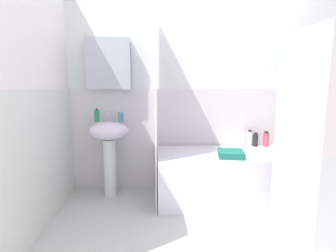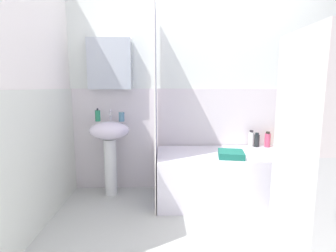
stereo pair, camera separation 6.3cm
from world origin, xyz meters
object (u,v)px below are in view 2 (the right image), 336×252
Objects in this scene: shampoo_bottle at (257,140)px; washer_dryer_stack at (336,146)px; soap_dispenser at (98,116)px; conditioner_bottle at (268,140)px; towel_folded at (231,154)px; lotion_bottle at (279,138)px; sink at (110,142)px; toothbrush_cup at (122,117)px; bathtub at (227,176)px; body_wash_bottle at (251,139)px.

washer_dryer_stack reaches higher than shampoo_bottle.
conditioner_bottle is (1.94, 0.06, -0.30)m from soap_dispenser.
soap_dispenser is 0.09× the size of washer_dryer_stack.
lotion_bottle is at bearing 31.97° from towel_folded.
towel_folded is at bearing -148.03° from lotion_bottle.
towel_folded is at bearing -14.47° from sink.
sink is 0.52× the size of washer_dryer_stack.
toothbrush_cup is (0.27, -0.02, -0.01)m from soap_dispenser.
soap_dispenser is 1.49m from towel_folded.
soap_dispenser is 2.23m from washer_dryer_stack.
soap_dispenser reaches higher than bathtub.
sink is 5.80× the size of soap_dispenser.
sink is at bearing 165.53° from towel_folded.
conditioner_bottle is (0.53, 0.26, 0.35)m from bathtub.
sink is at bearing -174.70° from toothbrush_cup.
conditioner_bottle is at bearing 3.04° from sink.
lotion_bottle is 0.31m from body_wash_bottle.
bathtub is (1.29, -0.16, -0.36)m from sink.
shampoo_bottle is at bearing 33.50° from bathtub.
sink is at bearing 172.95° from bathtub.
conditioner_bottle is at bearing -10.23° from body_wash_bottle.
lotion_bottle is at bearing -7.12° from body_wash_bottle.
washer_dryer_stack is (0.02, -1.13, 0.19)m from conditioner_bottle.
sink is at bearing 150.41° from washer_dryer_stack.
towel_folded is (-0.54, -0.42, -0.05)m from conditioner_bottle.
washer_dryer_stack is (1.96, -1.07, -0.10)m from soap_dispenser.
conditioner_bottle is (-0.13, 0.01, -0.02)m from lotion_bottle.
soap_dispenser is 0.56× the size of towel_folded.
washer_dryer_stack reaches higher than sink.
shampoo_bottle is (1.82, 0.08, -0.31)m from soap_dispenser.
body_wash_bottle is (1.49, 0.12, -0.28)m from toothbrush_cup.
toothbrush_cup is 0.46× the size of lotion_bottle.
lotion_bottle is 0.79m from towel_folded.
toothbrush_cup is 1.83m from lotion_bottle.
washer_dryer_stack reaches higher than toothbrush_cup.
body_wash_bottle reaches higher than bathtub.
toothbrush_cup is at bearing 171.50° from bathtub.
towel_folded is (1.27, -0.33, -0.06)m from sink.
soap_dispenser is at bearing 151.31° from washer_dryer_stack.
soap_dispenser is at bearing -176.85° from body_wash_bottle.
shampoo_bottle is at bearing 96.75° from washer_dryer_stack.
washer_dryer_stack reaches higher than body_wash_bottle.
conditioner_bottle is (1.68, 0.08, -0.29)m from toothbrush_cup.
toothbrush_cup is 0.39× the size of towel_folded.
lotion_bottle is 0.14× the size of washer_dryer_stack.
washer_dryer_stack reaches higher than towel_folded.
washer_dryer_stack reaches higher than lotion_bottle.
lotion_bottle reaches higher than body_wash_bottle.
sink is at bearing -177.33° from lotion_bottle.
sink is at bearing -14.23° from soap_dispenser.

